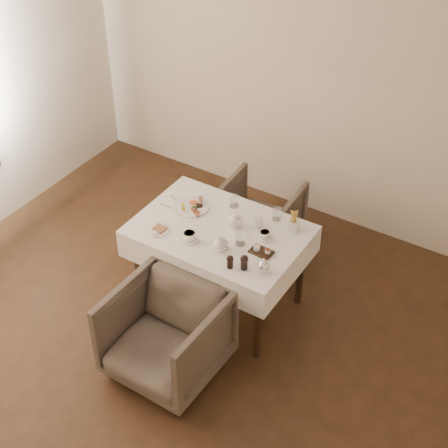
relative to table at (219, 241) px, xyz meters
name	(u,v)px	position (x,y,z in m)	size (l,w,h in m)	color
table	(219,241)	(0.00, 0.00, 0.00)	(1.28, 0.88, 0.75)	black
armchair_near	(166,335)	(0.05, -0.79, -0.29)	(0.74, 0.77, 0.70)	#4B4137
armchair_far	(259,216)	(-0.11, 0.82, -0.33)	(0.65, 0.67, 0.61)	#4B4137
breakfast_plate	(192,206)	(-0.33, 0.12, 0.13)	(0.28, 0.28, 0.04)	white
side_plate	(157,230)	(-0.39, -0.26, 0.12)	(0.19, 0.18, 0.02)	white
teapot_centre	(235,220)	(0.08, 0.09, 0.18)	(0.16, 0.12, 0.13)	white
teapot_front	(221,243)	(0.14, -0.20, 0.18)	(0.15, 0.12, 0.12)	white
creamer	(258,221)	(0.22, 0.19, 0.16)	(0.07, 0.07, 0.08)	white
teacup_near	(189,237)	(-0.12, -0.23, 0.15)	(0.14, 0.14, 0.07)	white
teacup_far	(265,235)	(0.34, 0.09, 0.14)	(0.12, 0.12, 0.06)	white
glass_left	(234,201)	(-0.06, 0.30, 0.17)	(0.07, 0.07, 0.10)	silver
glass_mid	(240,238)	(0.22, -0.07, 0.17)	(0.07, 0.07, 0.10)	silver
glass_right	(277,214)	(0.31, 0.33, 0.17)	(0.07, 0.07, 0.10)	silver
condiment_board	(261,251)	(0.40, -0.07, 0.13)	(0.17, 0.12, 0.04)	black
pepper_mill_left	(230,262)	(0.29, -0.33, 0.17)	(0.05, 0.05, 0.10)	black
pepper_mill_right	(244,262)	(0.38, -0.28, 0.18)	(0.06, 0.06, 0.12)	black
silver_pot	(263,265)	(0.51, -0.24, 0.18)	(0.11, 0.09, 0.12)	white
fries_cup	(294,222)	(0.48, 0.28, 0.19)	(0.08, 0.08, 0.17)	silver
cutlery_fork	(177,201)	(-0.48, 0.12, 0.12)	(0.02, 0.19, 0.00)	silver
cutlery_knife	(171,208)	(-0.46, 0.02, 0.12)	(0.02, 0.19, 0.00)	silver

